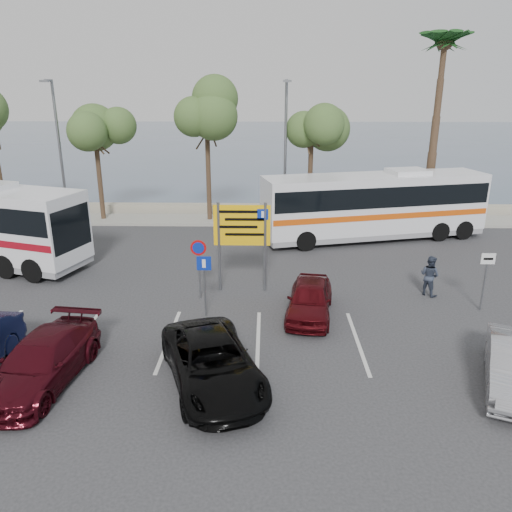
{
  "coord_description": "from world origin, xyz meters",
  "views": [
    {
      "loc": [
        1.94,
        -15.34,
        7.76
      ],
      "look_at": [
        1.55,
        3.0,
        1.52
      ],
      "focal_mm": 35.0,
      "sensor_mm": 36.0,
      "label": 1
    }
  ],
  "objects_px": {
    "suv_black": "(212,363)",
    "coach_bus_right": "(374,208)",
    "street_lamp_left": "(59,145)",
    "car_maroon": "(42,361)",
    "street_lamp_right": "(285,145)",
    "car_red": "(310,299)",
    "pedestrian_far": "(430,276)",
    "direction_sign": "(242,232)"
  },
  "relations": [
    {
      "from": "street_lamp_left",
      "to": "suv_black",
      "type": "bearing_deg",
      "value": -58.33
    },
    {
      "from": "street_lamp_left",
      "to": "pedestrian_far",
      "type": "xyz_separation_m",
      "value": [
        18.31,
        -10.62,
        -3.8
      ]
    },
    {
      "from": "street_lamp_left",
      "to": "car_red",
      "type": "distance_m",
      "value": 18.88
    },
    {
      "from": "street_lamp_right",
      "to": "suv_black",
      "type": "xyz_separation_m",
      "value": [
        -2.5,
        -17.02,
        -3.94
      ]
    },
    {
      "from": "direction_sign",
      "to": "suv_black",
      "type": "relative_size",
      "value": 0.75
    },
    {
      "from": "street_lamp_right",
      "to": "suv_black",
      "type": "distance_m",
      "value": 17.65
    },
    {
      "from": "coach_bus_right",
      "to": "pedestrian_far",
      "type": "relative_size",
      "value": 7.53
    },
    {
      "from": "car_maroon",
      "to": "suv_black",
      "type": "relative_size",
      "value": 0.94
    },
    {
      "from": "street_lamp_left",
      "to": "car_maroon",
      "type": "height_order",
      "value": "street_lamp_left"
    },
    {
      "from": "street_lamp_left",
      "to": "coach_bus_right",
      "type": "xyz_separation_m",
      "value": [
        17.62,
        -3.02,
        -2.89
      ]
    },
    {
      "from": "car_red",
      "to": "pedestrian_far",
      "type": "bearing_deg",
      "value": 31.04
    },
    {
      "from": "suv_black",
      "to": "coach_bus_right",
      "type": "bearing_deg",
      "value": 43.59
    },
    {
      "from": "street_lamp_left",
      "to": "suv_black",
      "type": "height_order",
      "value": "street_lamp_left"
    },
    {
      "from": "street_lamp_right",
      "to": "car_red",
      "type": "height_order",
      "value": "street_lamp_right"
    },
    {
      "from": "street_lamp_right",
      "to": "direction_sign",
      "type": "relative_size",
      "value": 2.23
    },
    {
      "from": "direction_sign",
      "to": "car_red",
      "type": "relative_size",
      "value": 0.95
    },
    {
      "from": "car_red",
      "to": "suv_black",
      "type": "height_order",
      "value": "suv_black"
    },
    {
      "from": "street_lamp_left",
      "to": "car_red",
      "type": "height_order",
      "value": "street_lamp_left"
    },
    {
      "from": "suv_black",
      "to": "pedestrian_far",
      "type": "height_order",
      "value": "pedestrian_far"
    },
    {
      "from": "street_lamp_right",
      "to": "pedestrian_far",
      "type": "bearing_deg",
      "value": -63.44
    },
    {
      "from": "coach_bus_right",
      "to": "car_maroon",
      "type": "bearing_deg",
      "value": -130.11
    },
    {
      "from": "street_lamp_left",
      "to": "direction_sign",
      "type": "height_order",
      "value": "street_lamp_left"
    },
    {
      "from": "direction_sign",
      "to": "car_maroon",
      "type": "height_order",
      "value": "direction_sign"
    },
    {
      "from": "street_lamp_right",
      "to": "coach_bus_right",
      "type": "distance_m",
      "value": 6.23
    },
    {
      "from": "direction_sign",
      "to": "coach_bus_right",
      "type": "bearing_deg",
      "value": 47.81
    },
    {
      "from": "street_lamp_right",
      "to": "car_maroon",
      "type": "xyz_separation_m",
      "value": [
        -7.17,
        -17.02,
        -3.95
      ]
    },
    {
      "from": "direction_sign",
      "to": "car_maroon",
      "type": "relative_size",
      "value": 0.8
    },
    {
      "from": "suv_black",
      "to": "pedestrian_far",
      "type": "xyz_separation_m",
      "value": [
        7.81,
        6.4,
        0.14
      ]
    },
    {
      "from": "car_maroon",
      "to": "suv_black",
      "type": "xyz_separation_m",
      "value": [
        4.67,
        0.0,
        0.01
      ]
    },
    {
      "from": "street_lamp_left",
      "to": "street_lamp_right",
      "type": "distance_m",
      "value": 13.0
    },
    {
      "from": "pedestrian_far",
      "to": "direction_sign",
      "type": "bearing_deg",
      "value": 46.34
    },
    {
      "from": "car_maroon",
      "to": "coach_bus_right",
      "type": "bearing_deg",
      "value": 56.62
    },
    {
      "from": "street_lamp_left",
      "to": "car_red",
      "type": "bearing_deg",
      "value": -43.02
    },
    {
      "from": "street_lamp_right",
      "to": "direction_sign",
      "type": "bearing_deg",
      "value": -100.94
    },
    {
      "from": "street_lamp_left",
      "to": "pedestrian_far",
      "type": "bearing_deg",
      "value": -30.11
    },
    {
      "from": "street_lamp_left",
      "to": "car_maroon",
      "type": "xyz_separation_m",
      "value": [
        5.83,
        -17.02,
        -3.95
      ]
    },
    {
      "from": "street_lamp_left",
      "to": "car_maroon",
      "type": "relative_size",
      "value": 1.78
    },
    {
      "from": "car_red",
      "to": "street_lamp_right",
      "type": "bearing_deg",
      "value": 100.91
    },
    {
      "from": "car_maroon",
      "to": "pedestrian_far",
      "type": "bearing_deg",
      "value": 33.89
    },
    {
      "from": "street_lamp_left",
      "to": "suv_black",
      "type": "distance_m",
      "value": 20.38
    },
    {
      "from": "coach_bus_right",
      "to": "suv_black",
      "type": "relative_size",
      "value": 2.53
    },
    {
      "from": "coach_bus_right",
      "to": "pedestrian_far",
      "type": "height_order",
      "value": "coach_bus_right"
    }
  ]
}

